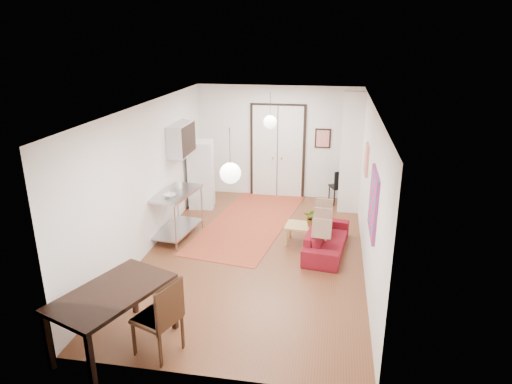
% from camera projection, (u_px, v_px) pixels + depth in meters
% --- Properties ---
extents(floor, '(7.00, 7.00, 0.00)m').
position_uv_depth(floor, '(255.00, 253.00, 9.04)').
color(floor, brown).
rests_on(floor, ground).
extents(ceiling, '(4.20, 7.00, 0.02)m').
position_uv_depth(ceiling, '(255.00, 106.00, 8.09)').
color(ceiling, white).
rests_on(ceiling, wall_back).
extents(wall_back, '(4.20, 0.02, 2.90)m').
position_uv_depth(wall_back, '(278.00, 142.00, 11.83)').
color(wall_back, white).
rests_on(wall_back, floor).
extents(wall_front, '(4.20, 0.02, 2.90)m').
position_uv_depth(wall_front, '(203.00, 276.00, 5.31)').
color(wall_front, white).
rests_on(wall_front, floor).
extents(wall_left, '(0.02, 7.00, 2.90)m').
position_uv_depth(wall_left, '(149.00, 178.00, 8.90)').
color(wall_left, white).
rests_on(wall_left, floor).
extents(wall_right, '(0.02, 7.00, 2.90)m').
position_uv_depth(wall_right, '(369.00, 190.00, 8.23)').
color(wall_right, white).
rests_on(wall_right, floor).
extents(double_doors, '(1.44, 0.06, 2.50)m').
position_uv_depth(double_doors, '(278.00, 152.00, 11.87)').
color(double_doors, white).
rests_on(double_doors, wall_back).
extents(stub_partition, '(0.50, 0.10, 2.90)m').
position_uv_depth(stub_partition, '(351.00, 154.00, 10.65)').
color(stub_partition, white).
rests_on(stub_partition, floor).
extents(wall_cabinet, '(0.35, 1.00, 0.70)m').
position_uv_depth(wall_cabinet, '(181.00, 139.00, 10.12)').
color(wall_cabinet, silver).
rests_on(wall_cabinet, wall_left).
extents(painting_popart, '(0.05, 1.00, 1.00)m').
position_uv_depth(painting_popart, '(373.00, 203.00, 7.01)').
color(painting_popart, red).
rests_on(painting_popart, wall_right).
extents(painting_abstract, '(0.05, 0.50, 0.60)m').
position_uv_depth(painting_abstract, '(367.00, 159.00, 8.87)').
color(painting_abstract, beige).
rests_on(painting_abstract, wall_right).
extents(poster_back, '(0.40, 0.03, 0.50)m').
position_uv_depth(poster_back, '(323.00, 138.00, 11.56)').
color(poster_back, red).
rests_on(poster_back, wall_back).
extents(print_left, '(0.03, 0.44, 0.54)m').
position_uv_depth(print_left, '(182.00, 132.00, 10.60)').
color(print_left, '#92623D').
rests_on(print_left, wall_left).
extents(pendant_back, '(0.30, 0.30, 0.80)m').
position_uv_depth(pendant_back, '(270.00, 122.00, 10.17)').
color(pendant_back, white).
rests_on(pendant_back, ceiling).
extents(pendant_front, '(0.30, 0.30, 0.80)m').
position_uv_depth(pendant_front, '(230.00, 173.00, 6.44)').
color(pendant_front, white).
rests_on(pendant_front, ceiling).
extents(kilim_rug, '(2.33, 4.64, 0.01)m').
position_uv_depth(kilim_rug, '(252.00, 220.00, 10.65)').
color(kilim_rug, '#A74029').
rests_on(kilim_rug, floor).
extents(sofa, '(1.85, 0.92, 0.52)m').
position_uv_depth(sofa, '(327.00, 239.00, 9.04)').
color(sofa, maroon).
rests_on(sofa, floor).
extents(coffee_table, '(0.95, 0.59, 0.40)m').
position_uv_depth(coffee_table, '(308.00, 228.00, 9.33)').
color(coffee_table, tan).
rests_on(coffee_table, floor).
extents(potted_plant, '(0.38, 0.34, 0.39)m').
position_uv_depth(potted_plant, '(313.00, 217.00, 9.24)').
color(potted_plant, '#2F5E2A').
rests_on(potted_plant, coffee_table).
extents(kitchen_counter, '(0.85, 1.41, 1.02)m').
position_uv_depth(kitchen_counter, '(176.00, 207.00, 9.52)').
color(kitchen_counter, '#A7A9AC').
rests_on(kitchen_counter, floor).
extents(bowl, '(0.32, 0.32, 0.06)m').
position_uv_depth(bowl, '(170.00, 196.00, 9.12)').
color(bowl, beige).
rests_on(bowl, kitchen_counter).
extents(soap_bottle, '(0.13, 0.13, 0.21)m').
position_uv_depth(soap_bottle, '(179.00, 183.00, 9.60)').
color(soap_bottle, '#52A4B3').
rests_on(soap_bottle, kitchen_counter).
extents(fridge, '(0.66, 0.66, 1.66)m').
position_uv_depth(fridge, '(201.00, 174.00, 11.23)').
color(fridge, white).
rests_on(fridge, floor).
extents(dining_table, '(1.43, 1.83, 0.89)m').
position_uv_depth(dining_table, '(112.00, 297.00, 6.07)').
color(dining_table, black).
rests_on(dining_table, floor).
extents(dining_chair_near, '(0.67, 0.82, 1.10)m').
position_uv_depth(dining_chair_near, '(160.00, 305.00, 6.17)').
color(dining_chair_near, '#352011').
rests_on(dining_chair_near, floor).
extents(dining_chair_far, '(0.67, 0.82, 1.10)m').
position_uv_depth(dining_chair_far, '(159.00, 307.00, 6.13)').
color(dining_chair_far, '#352011').
rests_on(dining_chair_far, floor).
extents(black_side_chair, '(0.53, 0.55, 0.89)m').
position_uv_depth(black_side_chair, '(339.00, 183.00, 11.63)').
color(black_side_chair, black).
rests_on(black_side_chair, floor).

